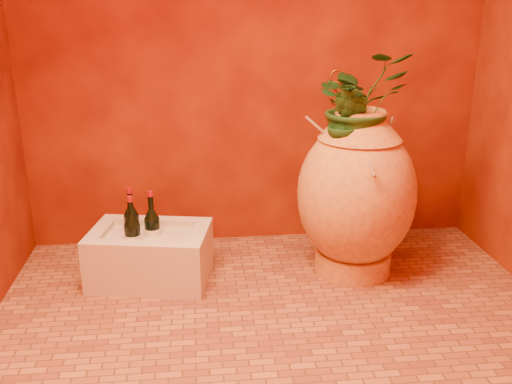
{
  "coord_description": "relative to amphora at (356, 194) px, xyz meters",
  "views": [
    {
      "loc": [
        -0.33,
        -2.08,
        1.34
      ],
      "look_at": [
        -0.06,
        0.35,
        0.5
      ],
      "focal_mm": 40.0,
      "sensor_mm": 36.0,
      "label": 1
    }
  ],
  "objects": [
    {
      "name": "floor",
      "position": [
        -0.45,
        -0.51,
        -0.42
      ],
      "size": [
        2.5,
        2.5,
        0.0
      ],
      "primitive_type": "plane",
      "color": "#9B5B32",
      "rests_on": "ground"
    },
    {
      "name": "wall_back",
      "position": [
        -0.45,
        0.49,
        0.83
      ],
      "size": [
        2.5,
        0.02,
        2.5
      ],
      "primitive_type": "cube",
      "color": "#540D04",
      "rests_on": "ground"
    },
    {
      "name": "amphora",
      "position": [
        0.0,
        0.0,
        0.0
      ],
      "size": [
        0.61,
        0.62,
        0.84
      ],
      "rotation": [
        0.0,
        0.0,
        -0.04
      ],
      "color": "gold",
      "rests_on": "floor"
    },
    {
      "name": "stone_basin",
      "position": [
        -1.02,
        0.01,
        -0.29
      ],
      "size": [
        0.63,
        0.49,
        0.27
      ],
      "rotation": [
        0.0,
        0.0,
        -0.19
      ],
      "color": "beige",
      "rests_on": "floor"
    },
    {
      "name": "wine_bottle_a",
      "position": [
        -1.01,
        0.01,
        -0.16
      ],
      "size": [
        0.08,
        0.08,
        0.32
      ],
      "color": "black",
      "rests_on": "stone_basin"
    },
    {
      "name": "wine_bottle_b",
      "position": [
        -1.11,
        0.07,
        -0.16
      ],
      "size": [
        0.08,
        0.08,
        0.32
      ],
      "color": "black",
      "rests_on": "stone_basin"
    },
    {
      "name": "wine_bottle_c",
      "position": [
        -1.09,
        -0.06,
        -0.16
      ],
      "size": [
        0.08,
        0.08,
        0.32
      ],
      "color": "black",
      "rests_on": "stone_basin"
    },
    {
      "name": "wall_tap",
      "position": [
        -0.02,
        0.4,
        0.47
      ],
      "size": [
        0.08,
        0.17,
        0.18
      ],
      "color": "#A26D25",
      "rests_on": "wall_back"
    },
    {
      "name": "plant_main",
      "position": [
        -0.01,
        0.02,
        0.44
      ],
      "size": [
        0.53,
        0.49,
        0.5
      ],
      "primitive_type": "imported",
      "rotation": [
        0.0,
        0.0,
        0.27
      ],
      "color": "#174018",
      "rests_on": "amphora"
    },
    {
      "name": "plant_side",
      "position": [
        -0.09,
        -0.07,
        0.37
      ],
      "size": [
        0.24,
        0.24,
        0.34
      ],
      "primitive_type": "imported",
      "rotation": [
        0.0,
        0.0,
        -0.85
      ],
      "color": "#174018",
      "rests_on": "amphora"
    }
  ]
}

